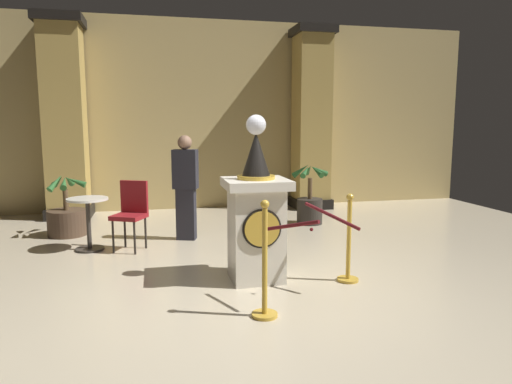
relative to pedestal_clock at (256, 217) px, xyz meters
The scene contains 13 objects.
ground_plane 0.84m from the pedestal_clock, 127.69° to the right, with size 12.05×12.05×0.00m, color beige.
back_wall 4.93m from the pedestal_clock, 93.16° to the left, with size 12.05×0.16×3.83m, color tan.
pedestal_clock is the anchor object (origin of this frame).
stanchion_near 1.09m from the pedestal_clock, 98.33° to the right, with size 0.24×0.24×1.08m.
stanchion_far 1.09m from the pedestal_clock, 16.12° to the right, with size 0.24×0.24×0.99m.
velvet_rope 0.78m from the pedestal_clock, 57.53° to the right, with size 0.98×0.97×0.22m.
column_left 5.16m from the pedestal_clock, 121.80° to the left, with size 0.84×0.84×3.68m.
column_right 4.91m from the pedestal_clock, 63.59° to the left, with size 0.80×0.80×3.68m.
potted_palm_left 3.67m from the pedestal_clock, 132.19° to the left, with size 0.62×0.64×1.01m.
potted_palm_right 3.15m from the pedestal_clock, 59.85° to the left, with size 0.64×0.66×1.09m.
bystander_guest 2.14m from the pedestal_clock, 107.17° to the left, with size 0.41×0.32×1.58m.
cafe_table 2.64m from the pedestal_clock, 139.47° to the left, with size 0.55×0.55×0.73m.
cafe_chair_red 2.16m from the pedestal_clock, 131.01° to the left, with size 0.53×0.53×0.96m.
Camera 1 is at (-0.85, -4.62, 1.74)m, focal length 32.71 mm.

